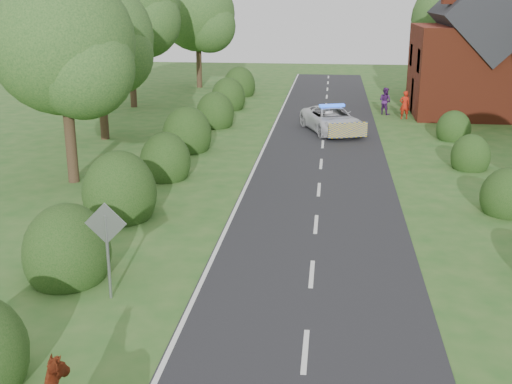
# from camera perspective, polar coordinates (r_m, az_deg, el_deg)

# --- Properties ---
(ground) EXTENTS (120.00, 120.00, 0.00)m
(ground) POSITION_cam_1_polar(r_m,az_deg,el_deg) (14.22, 4.39, -13.99)
(ground) COLOR #2B5F22
(road) EXTENTS (6.00, 70.00, 0.02)m
(road) POSITION_cam_1_polar(r_m,az_deg,el_deg) (28.15, 5.76, 1.97)
(road) COLOR black
(road) RESTS_ON ground
(road_markings) EXTENTS (4.96, 70.00, 0.01)m
(road_markings) POSITION_cam_1_polar(r_m,az_deg,el_deg) (26.22, 2.17, 0.94)
(road_markings) COLOR white
(road_markings) RESTS_ON road
(hedgerow_left) EXTENTS (2.75, 50.41, 3.00)m
(hedgerow_left) POSITION_cam_1_polar(r_m,az_deg,el_deg) (25.70, -9.03, 2.07)
(hedgerow_left) COLOR #153911
(hedgerow_left) RESTS_ON ground
(hedgerow_right) EXTENTS (2.10, 45.78, 2.10)m
(hedgerow_right) POSITION_cam_1_polar(r_m,az_deg,el_deg) (25.13, 20.81, 0.33)
(hedgerow_right) COLOR #153911
(hedgerow_right) RESTS_ON ground
(tree_left_a) EXTENTS (5.74, 5.60, 8.38)m
(tree_left_a) POSITION_cam_1_polar(r_m,az_deg,el_deg) (26.15, -16.42, 12.09)
(tree_left_a) COLOR #332316
(tree_left_a) RESTS_ON ground
(tree_left_b) EXTENTS (5.74, 5.60, 8.07)m
(tree_left_b) POSITION_cam_1_polar(r_m,az_deg,el_deg) (34.15, -13.51, 12.84)
(tree_left_b) COLOR #332316
(tree_left_b) RESTS_ON ground
(tree_left_c) EXTENTS (6.97, 6.80, 10.22)m
(tree_left_c) POSITION_cam_1_polar(r_m,az_deg,el_deg) (43.99, -10.95, 15.81)
(tree_left_c) COLOR #332316
(tree_left_c) RESTS_ON ground
(tree_left_d) EXTENTS (6.15, 6.00, 8.89)m
(tree_left_d) POSITION_cam_1_polar(r_m,az_deg,el_deg) (53.12, -4.94, 15.26)
(tree_left_d) COLOR #332316
(tree_left_d) RESTS_ON ground
(tree_right_c) EXTENTS (6.15, 6.00, 8.58)m
(tree_right_c) POSITION_cam_1_polar(r_m,az_deg,el_deg) (50.84, 17.37, 14.16)
(tree_right_c) COLOR #332316
(tree_right_c) RESTS_ON ground
(road_sign) EXTENTS (1.06, 0.08, 2.53)m
(road_sign) POSITION_cam_1_polar(r_m,az_deg,el_deg) (16.19, -13.14, -3.89)
(road_sign) COLOR gray
(road_sign) RESTS_ON ground
(house) EXTENTS (8.00, 7.40, 9.17)m
(house) POSITION_cam_1_polar(r_m,az_deg,el_deg) (43.29, 19.30, 11.51)
(house) COLOR maroon
(house) RESTS_ON ground
(police_van) EXTENTS (3.92, 5.60, 1.57)m
(police_van) POSITION_cam_1_polar(r_m,az_deg,el_deg) (35.92, 6.74, 6.40)
(police_van) COLOR silver
(police_van) RESTS_ON ground
(pedestrian_red) EXTENTS (0.68, 0.49, 1.72)m
(pedestrian_red) POSITION_cam_1_polar(r_m,az_deg,el_deg) (40.64, 13.07, 7.55)
(pedestrian_red) COLOR #B4200F
(pedestrian_red) RESTS_ON ground
(pedestrian_purple) EXTENTS (1.05, 1.03, 1.71)m
(pedestrian_purple) POSITION_cam_1_polar(r_m,az_deg,el_deg) (41.97, 11.40, 7.94)
(pedestrian_purple) COLOR #4A1E5E
(pedestrian_purple) RESTS_ON ground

